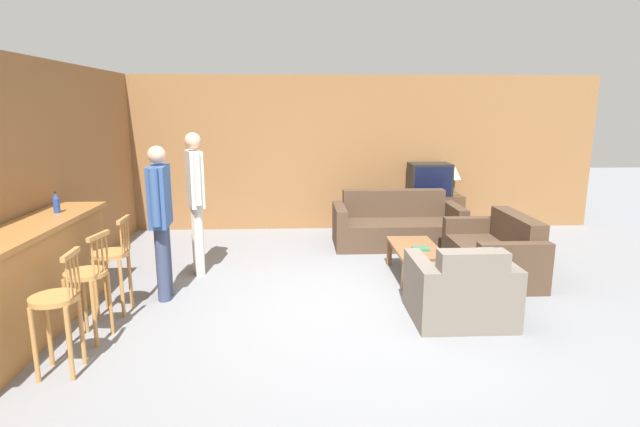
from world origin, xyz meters
TOP-DOWN VIEW (x-y plane):
  - ground_plane at (0.00, 0.00)m, footprint 24.00×24.00m
  - wall_back at (0.00, 3.60)m, footprint 9.40×0.08m
  - wall_left at (-3.23, 1.30)m, footprint 0.08×8.60m
  - bar_counter at (-2.89, -0.60)m, footprint 0.55×2.84m
  - bar_chair_near at (-2.30, -1.18)m, footprint 0.38×0.38m
  - bar_chair_mid at (-2.30, -0.60)m, footprint 0.43×0.43m
  - bar_chair_far at (-2.30, 0.02)m, footprint 0.37×0.37m
  - couch_far at (1.08, 2.46)m, footprint 1.91×0.90m
  - armchair_near at (1.17, -0.32)m, footprint 0.95×0.85m
  - loveseat_right at (2.03, 0.97)m, footprint 0.83×1.47m
  - coffee_table at (1.03, 0.97)m, footprint 0.55×1.03m
  - tv_unit at (1.78, 3.24)m, footprint 1.10×0.50m
  - tv at (1.78, 3.24)m, footprint 0.67×0.49m
  - bottle at (-2.89, 0.22)m, footprint 0.06×0.06m
  - book_on_table at (1.06, 0.83)m, footprint 0.21×0.18m
  - table_lamp at (2.20, 3.24)m, footprint 0.22×0.22m
  - person_by_window at (-1.68, 1.21)m, footprint 0.29×0.48m
  - person_by_counter at (-1.90, 0.40)m, footprint 0.22×0.58m

SIDE VIEW (x-z plane):
  - ground_plane at x=0.00m, z-range 0.00..0.00m
  - loveseat_right at x=2.03m, z-range -0.11..0.67m
  - couch_far at x=1.08m, z-range -0.12..0.69m
  - armchair_near at x=1.17m, z-range -0.11..0.68m
  - tv_unit at x=1.78m, z-range 0.00..0.63m
  - coffee_table at x=1.03m, z-range 0.14..0.52m
  - book_on_table at x=1.06m, z-range 0.39..0.41m
  - bar_counter at x=-2.89m, z-range 0.00..1.02m
  - bar_chair_near at x=-2.30m, z-range 0.04..1.04m
  - bar_chair_mid at x=-2.30m, z-range 0.04..1.04m
  - bar_chair_far at x=-2.30m, z-range 0.04..1.04m
  - tv at x=1.78m, z-range 0.63..1.16m
  - person_by_counter at x=-1.90m, z-range 0.11..1.79m
  - table_lamp at x=2.20m, z-range 0.74..1.22m
  - person_by_window at x=-1.68m, z-range 0.13..1.91m
  - bottle at x=-2.89m, z-range 1.00..1.22m
  - wall_back at x=0.00m, z-range 0.00..2.60m
  - wall_left at x=-3.23m, z-range 0.00..2.60m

